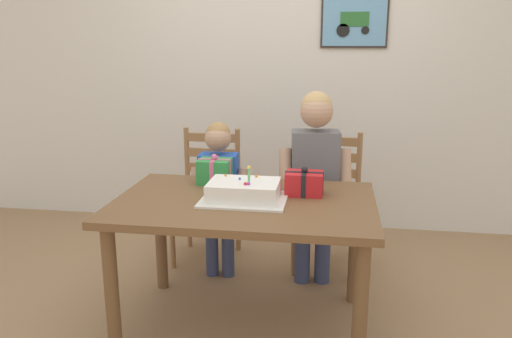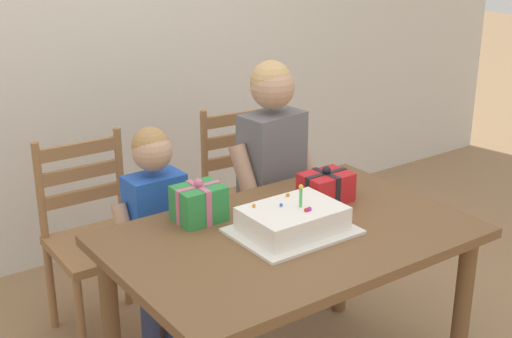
% 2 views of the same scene
% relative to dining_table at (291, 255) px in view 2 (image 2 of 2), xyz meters
% --- Properties ---
extents(back_wall, '(6.40, 0.11, 2.60)m').
position_rel_dining_table_xyz_m(back_wall, '(0.00, 1.69, 0.68)').
color(back_wall, silver).
rests_on(back_wall, ground).
extents(dining_table, '(1.35, 0.88, 0.72)m').
position_rel_dining_table_xyz_m(dining_table, '(0.00, 0.00, 0.00)').
color(dining_table, brown).
rests_on(dining_table, ground).
extents(birthday_cake, '(0.44, 0.34, 0.19)m').
position_rel_dining_table_xyz_m(birthday_cake, '(-0.00, -0.01, 0.15)').
color(birthday_cake, white).
rests_on(birthday_cake, dining_table).
extents(gift_box_red_large, '(0.21, 0.16, 0.16)m').
position_rel_dining_table_xyz_m(gift_box_red_large, '(0.30, 0.15, 0.16)').
color(gift_box_red_large, red).
rests_on(gift_box_red_large, dining_table).
extents(gift_box_beside_cake, '(0.19, 0.16, 0.18)m').
position_rel_dining_table_xyz_m(gift_box_beside_cake, '(-0.23, 0.29, 0.17)').
color(gift_box_beside_cake, '#2D8E42').
rests_on(gift_box_beside_cake, dining_table).
extents(chair_left, '(0.43, 0.43, 0.92)m').
position_rel_dining_table_xyz_m(chair_left, '(-0.42, 0.87, -0.16)').
color(chair_left, '#996B42').
rests_on(chair_left, ground).
extents(chair_right, '(0.46, 0.46, 0.92)m').
position_rel_dining_table_xyz_m(chair_right, '(0.43, 0.87, -0.16)').
color(chair_right, '#996B42').
rests_on(chair_right, ground).
extents(child_older, '(0.47, 0.28, 1.24)m').
position_rel_dining_table_xyz_m(child_older, '(0.34, 0.58, 0.13)').
color(child_older, '#38426B').
rests_on(child_older, ground).
extents(child_younger, '(0.37, 0.21, 1.04)m').
position_rel_dining_table_xyz_m(child_younger, '(-0.27, 0.58, 0.00)').
color(child_younger, '#38426B').
rests_on(child_younger, ground).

